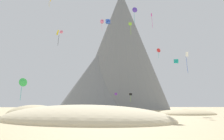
# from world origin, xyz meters

# --- Properties ---
(ground_plane) EXTENTS (400.00, 400.00, 0.00)m
(ground_plane) POSITION_xyz_m (0.00, 0.00, 0.00)
(ground_plane) COLOR #C6B284
(dune_foreground_left) EXTENTS (20.39, 20.74, 2.30)m
(dune_foreground_left) POSITION_xyz_m (14.53, 20.53, 0.00)
(dune_foreground_left) COLOR #C6B284
(dune_foreground_left) RESTS_ON ground_plane
(dune_foreground_right) EXTENTS (22.33, 20.87, 2.11)m
(dune_foreground_right) POSITION_xyz_m (-1.87, 11.86, 0.00)
(dune_foreground_right) COLOR #CCBA8E
(dune_foreground_right) RESTS_ON ground_plane
(dune_midground) EXTENTS (32.81, 30.86, 4.40)m
(dune_midground) POSITION_xyz_m (-9.22, 1.81, 0.00)
(dune_midground) COLOR beige
(dune_midground) RESTS_ON ground_plane
(dune_back_low) EXTENTS (16.92, 20.27, 4.34)m
(dune_back_low) POSITION_xyz_m (-18.25, 11.71, 0.00)
(dune_back_low) COLOR beige
(dune_back_low) RESTS_ON ground_plane
(bush_near_right) EXTENTS (1.67, 1.67, 0.40)m
(bush_near_right) POSITION_xyz_m (-12.72, 23.60, 0.20)
(bush_near_right) COLOR #386633
(bush_near_right) RESTS_ON ground_plane
(bush_ridge_crest) EXTENTS (2.09, 2.09, 0.89)m
(bush_ridge_crest) POSITION_xyz_m (-8.98, 17.32, 0.44)
(bush_ridge_crest) COLOR #568442
(bush_ridge_crest) RESTS_ON ground_plane
(bush_mid_center) EXTENTS (1.64, 1.64, 0.59)m
(bush_mid_center) POSITION_xyz_m (-12.53, 19.70, 0.29)
(bush_mid_center) COLOR #568442
(bush_mid_center) RESTS_ON ground_plane
(rock_massif) EXTENTS (64.83, 57.66, 65.91)m
(rock_massif) POSITION_xyz_m (5.99, 83.45, 28.47)
(rock_massif) COLOR slate
(rock_massif) RESTS_ON ground_plane
(kite_rainbow_high) EXTENTS (1.11, 1.10, 0.85)m
(kite_rainbow_high) POSITION_xyz_m (-18.36, 45.13, 27.54)
(kite_rainbow_high) COLOR #E5668C
(kite_magenta_high) EXTENTS (0.65, 0.67, 5.37)m
(kite_magenta_high) POSITION_xyz_m (13.31, 41.43, 32.57)
(kite_magenta_high) COLOR #D1339E
(kite_lime_high) EXTENTS (1.13, 0.36, 4.25)m
(kite_lime_high) POSITION_xyz_m (4.93, 38.07, 28.21)
(kite_lime_high) COLOR #8CD133
(kite_pink_high) EXTENTS (1.42, 1.46, 4.83)m
(kite_pink_high) POSITION_xyz_m (-3.66, 52.06, 34.67)
(kite_pink_high) COLOR pink
(kite_gold_high) EXTENTS (0.90, 1.44, 3.07)m
(kite_gold_high) POSITION_xyz_m (-21.58, 39.02, 36.37)
(kite_gold_high) COLOR gold
(kite_white_mid) EXTENTS (0.88, 0.56, 5.61)m
(kite_white_mid) POSITION_xyz_m (16.95, 23.23, 14.36)
(kite_white_mid) COLOR white
(kite_violet_low) EXTENTS (1.01, 0.99, 0.97)m
(kite_violet_low) POSITION_xyz_m (2.51, 58.35, 6.60)
(kite_violet_low) COLOR purple
(kite_red_mid) EXTENTS (1.66, 0.88, 3.67)m
(kite_red_mid) POSITION_xyz_m (17.03, 46.68, 22.10)
(kite_red_mid) COLOR red
(kite_black_low) EXTENTS (1.01, 1.01, 3.28)m
(kite_black_low) POSITION_xyz_m (7.74, 53.90, 6.24)
(kite_black_low) COLOR black
(kite_yellow_mid) EXTENTS (0.86, 0.74, 4.88)m
(kite_yellow_mid) POSITION_xyz_m (-18.04, 35.30, 23.32)
(kite_yellow_mid) COLOR yellow
(kite_teal_low) EXTENTS (1.46, 1.49, 1.15)m
(kite_teal_low) POSITION_xyz_m (13.33, 21.66, 13.01)
(kite_teal_low) COLOR teal
(kite_blue_high) EXTENTS (1.76, 1.77, 1.49)m
(kite_blue_high) POSITION_xyz_m (-1.99, 44.20, 31.65)
(kite_blue_high) COLOR blue
(kite_indigo_high) EXTENTS (1.61, 0.64, 4.94)m
(kite_indigo_high) POSITION_xyz_m (4.98, 30.62, 30.32)
(kite_indigo_high) COLOR #5138B2
(kite_green_low) EXTENTS (2.06, 0.93, 5.20)m
(kite_green_low) POSITION_xyz_m (-23.89, 23.00, 7.37)
(kite_green_low) COLOR green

